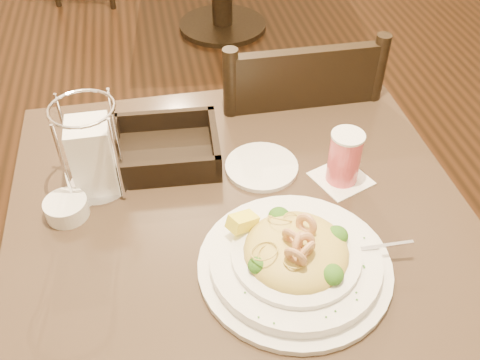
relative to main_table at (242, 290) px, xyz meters
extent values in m
cylinder|color=black|center=(0.00, 0.00, -0.14)|extent=(0.12, 0.12, 0.70)
cube|color=#483729|center=(0.00, 0.00, 0.23)|extent=(0.90, 0.90, 0.03)
cylinder|color=black|center=(0.32, 2.27, -0.50)|extent=(0.52, 0.52, 0.03)
cube|color=black|center=(0.22, 0.52, -0.07)|extent=(0.42, 0.42, 0.04)
cylinder|color=black|center=(0.40, 0.70, -0.30)|extent=(0.04, 0.04, 0.43)
cylinder|color=black|center=(0.04, 0.70, -0.30)|extent=(0.04, 0.04, 0.43)
cylinder|color=black|center=(0.40, 0.34, -0.30)|extent=(0.04, 0.04, 0.43)
cylinder|color=black|center=(0.04, 0.34, -0.30)|extent=(0.04, 0.04, 0.43)
cylinder|color=black|center=(0.40, 0.34, 0.18)|extent=(0.04, 0.04, 0.46)
cylinder|color=black|center=(0.04, 0.34, 0.18)|extent=(0.04, 0.04, 0.46)
cube|color=black|center=(0.22, 0.34, 0.28)|extent=(0.36, 0.03, 0.22)
cylinder|color=white|center=(0.07, -0.14, 0.25)|extent=(0.34, 0.34, 0.01)
cylinder|color=white|center=(0.07, -0.14, 0.26)|extent=(0.30, 0.30, 0.02)
cylinder|color=white|center=(0.07, -0.14, 0.28)|extent=(0.22, 0.22, 0.01)
ellipsoid|color=gold|center=(0.07, -0.14, 0.29)|extent=(0.18, 0.18, 0.06)
cube|color=#FFF735|center=(-0.01, -0.07, 0.30)|extent=(0.07, 0.06, 0.04)
cube|color=silver|center=(0.21, -0.15, 0.28)|extent=(0.13, 0.02, 0.01)
cube|color=silver|center=(0.14, -0.15, 0.28)|extent=(0.03, 0.02, 0.00)
torus|color=gold|center=(0.09, -0.13, 0.30)|extent=(0.05, 0.05, 0.01)
torus|color=gold|center=(0.07, -0.17, 0.30)|extent=(0.06, 0.05, 0.04)
torus|color=gold|center=(0.05, -0.08, 0.31)|extent=(0.06, 0.04, 0.05)
torus|color=gold|center=(0.07, -0.17, 0.32)|extent=(0.04, 0.03, 0.04)
torus|color=gold|center=(0.08, -0.16, 0.31)|extent=(0.05, 0.05, 0.03)
torus|color=gold|center=(0.01, -0.15, 0.32)|extent=(0.06, 0.06, 0.02)
torus|color=gold|center=(0.04, -0.13, 0.31)|extent=(0.04, 0.04, 0.02)
torus|color=gold|center=(0.07, -0.15, 0.30)|extent=(0.05, 0.05, 0.02)
torus|color=gold|center=(0.07, -0.15, 0.31)|extent=(0.03, 0.03, 0.01)
torus|color=gold|center=(0.04, -0.18, 0.31)|extent=(0.04, 0.03, 0.03)
torus|color=gold|center=(0.06, -0.12, 0.29)|extent=(0.04, 0.04, 0.01)
torus|color=gold|center=(0.02, -0.15, 0.30)|extent=(0.05, 0.04, 0.04)
torus|color=gold|center=(0.05, -0.18, 0.31)|extent=(0.05, 0.05, 0.02)
torus|color=gold|center=(0.07, -0.09, 0.31)|extent=(0.04, 0.03, 0.03)
torus|color=tan|center=(0.07, -0.16, 0.33)|extent=(0.05, 0.03, 0.04)
torus|color=tan|center=(0.05, -0.18, 0.33)|extent=(0.05, 0.05, 0.04)
torus|color=tan|center=(0.06, -0.14, 0.33)|extent=(0.04, 0.05, 0.04)
torus|color=tan|center=(0.06, -0.16, 0.33)|extent=(0.04, 0.04, 0.04)
torus|color=tan|center=(0.07, -0.18, 0.33)|extent=(0.05, 0.04, 0.04)
torus|color=tan|center=(0.09, -0.12, 0.33)|extent=(0.04, 0.05, 0.04)
ellipsoid|color=#215012|center=(0.14, -0.13, 0.30)|extent=(0.04, 0.04, 0.03)
ellipsoid|color=#215012|center=(0.06, -0.06, 0.30)|extent=(0.04, 0.04, 0.03)
ellipsoid|color=#215012|center=(-0.01, -0.16, 0.30)|extent=(0.03, 0.03, 0.02)
ellipsoid|color=#215012|center=(0.11, -0.20, 0.30)|extent=(0.04, 0.04, 0.03)
cube|color=#266619|center=(0.00, -0.26, 0.28)|extent=(0.00, 0.00, 0.00)
cube|color=#266619|center=(0.08, -0.27, 0.28)|extent=(0.00, 0.00, 0.00)
cube|color=#266619|center=(-0.02, -0.25, 0.28)|extent=(0.00, 0.00, 0.00)
cube|color=#266619|center=(0.14, -0.23, 0.28)|extent=(0.00, 0.00, 0.00)
cube|color=#266619|center=(0.17, -0.08, 0.28)|extent=(0.00, 0.00, 0.00)
cube|color=#266619|center=(0.17, -0.18, 0.28)|extent=(0.00, 0.00, 0.00)
cube|color=#266619|center=(-0.03, -0.20, 0.28)|extent=(0.00, 0.00, 0.00)
cube|color=#266619|center=(0.17, -0.19, 0.28)|extent=(0.00, 0.00, 0.00)
cube|color=#266619|center=(0.20, -0.12, 0.28)|extent=(0.00, 0.00, 0.00)
cube|color=#266619|center=(0.14, -0.25, 0.28)|extent=(0.00, 0.00, 0.00)
cube|color=#266619|center=(0.10, -0.26, 0.28)|extent=(0.00, 0.00, 0.00)
cube|color=white|center=(0.22, 0.07, 0.24)|extent=(0.13, 0.13, 0.00)
cylinder|color=#E7515B|center=(0.22, 0.07, 0.30)|extent=(0.07, 0.07, 0.11)
cylinder|color=white|center=(0.22, 0.07, 0.36)|extent=(0.07, 0.07, 0.01)
cube|color=black|center=(-0.13, 0.20, 0.25)|extent=(0.24, 0.20, 0.02)
cube|color=black|center=(-0.02, 0.20, 0.28)|extent=(0.03, 0.19, 0.05)
cube|color=black|center=(-0.24, 0.21, 0.28)|extent=(0.03, 0.19, 0.05)
cube|color=black|center=(-0.12, 0.29, 0.28)|extent=(0.23, 0.03, 0.05)
cube|color=black|center=(-0.13, 0.12, 0.28)|extent=(0.23, 0.03, 0.05)
cylinder|color=silver|center=(-0.27, 0.14, 0.24)|extent=(0.13, 0.13, 0.01)
torus|color=silver|center=(-0.27, 0.14, 0.43)|extent=(0.13, 0.13, 0.01)
cube|color=white|center=(-0.27, 0.14, 0.32)|extent=(0.09, 0.09, 0.15)
cylinder|color=silver|center=(-0.32, 0.09, 0.34)|extent=(0.01, 0.01, 0.19)
cylinder|color=silver|center=(-0.22, 0.09, 0.34)|extent=(0.01, 0.01, 0.19)
cylinder|color=silver|center=(-0.32, 0.19, 0.34)|extent=(0.01, 0.01, 0.19)
cylinder|color=silver|center=(-0.22, 0.19, 0.34)|extent=(0.01, 0.01, 0.19)
cylinder|color=white|center=(0.07, 0.13, 0.25)|extent=(0.19, 0.19, 0.01)
cylinder|color=white|center=(-0.33, 0.07, 0.26)|extent=(0.09, 0.09, 0.04)
camera|label=1|loc=(-0.14, -0.70, 1.00)|focal=40.00mm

